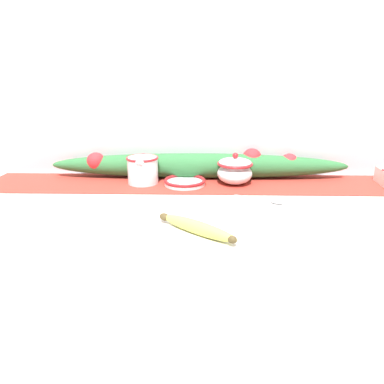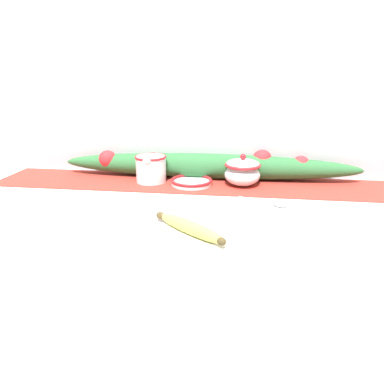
{
  "view_description": "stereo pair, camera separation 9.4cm",
  "coord_description": "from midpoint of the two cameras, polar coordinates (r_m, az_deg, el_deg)",
  "views": [
    {
      "loc": [
        0.01,
        -0.93,
        1.25
      ],
      "look_at": [
        -0.02,
        -0.04,
        0.95
      ],
      "focal_mm": 32.0,
      "sensor_mm": 36.0,
      "label": 1
    },
    {
      "loc": [
        0.1,
        -0.92,
        1.25
      ],
      "look_at": [
        -0.02,
        -0.04,
        0.95
      ],
      "focal_mm": 32.0,
      "sensor_mm": 36.0,
      "label": 2
    }
  ],
  "objects": [
    {
      "name": "small_dish",
      "position": [
        1.16,
        -3.54,
        1.69
      ],
      "size": [
        0.14,
        0.14,
        0.02
      ],
      "color": "white",
      "rests_on": "countertop"
    },
    {
      "name": "spoon",
      "position": [
        1.02,
        10.85,
        -1.58
      ],
      "size": [
        0.15,
        0.1,
        0.01
      ],
      "rotation": [
        0.0,
        0.0,
        -0.54
      ],
      "color": "#B7B7BC",
      "rests_on": "countertop"
    },
    {
      "name": "back_wall",
      "position": [
        1.27,
        -0.94,
        16.17
      ],
      "size": [
        2.39,
        0.04,
        2.4
      ],
      "primitive_type": "cube",
      "color": "silver",
      "rests_on": "ground_plane"
    },
    {
      "name": "countertop",
      "position": [
        1.23,
        -1.44,
        -22.18
      ],
      "size": [
        1.59,
        0.64,
        0.9
      ],
      "primitive_type": "cube",
      "color": "silver",
      "rests_on": "ground_plane"
    },
    {
      "name": "banana",
      "position": [
        0.8,
        -2.81,
        -5.97
      ],
      "size": [
        0.19,
        0.16,
        0.03
      ],
      "rotation": [
        0.0,
        0.0,
        -0.65
      ],
      "color": "#CCD156",
      "rests_on": "countertop"
    },
    {
      "name": "sugar_bowl",
      "position": [
        1.16,
        4.86,
        3.6
      ],
      "size": [
        0.12,
        0.12,
        0.11
      ],
      "color": "white",
      "rests_on": "countertop"
    },
    {
      "name": "table_runner",
      "position": [
        1.17,
        -1.16,
        1.36
      ],
      "size": [
        1.47,
        0.23,
        0.0
      ],
      "primitive_type": "cube",
      "color": "#B23328",
      "rests_on": "countertop"
    },
    {
      "name": "cream_pitcher",
      "position": [
        1.19,
        -10.46,
        3.79
      ],
      "size": [
        0.11,
        0.13,
        0.09
      ],
      "color": "white",
      "rests_on": "countertop"
    },
    {
      "name": "poinsettia_garland",
      "position": [
        1.23,
        -1.07,
        4.48
      ],
      "size": [
        1.07,
        0.1,
        0.11
      ],
      "color": "#2D6B38",
      "rests_on": "countertop"
    }
  ]
}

